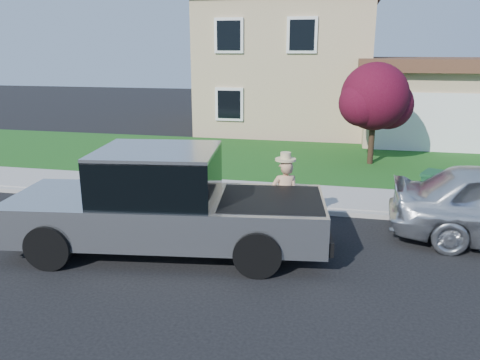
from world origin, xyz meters
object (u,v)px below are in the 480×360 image
(pickup_truck, at_px, (166,204))
(trash_bin, at_px, (435,193))
(woman, at_px, (285,196))
(ornamental_tree, at_px, (376,100))

(pickup_truck, xyz_separation_m, trash_bin, (5.68, 3.08, -0.32))
(pickup_truck, distance_m, woman, 2.64)
(ornamental_tree, bearing_deg, pickup_truck, -118.22)
(woman, relative_size, ornamental_tree, 0.53)
(ornamental_tree, bearing_deg, woman, -107.94)
(trash_bin, bearing_deg, ornamental_tree, 126.85)
(ornamental_tree, height_order, trash_bin, ornamental_tree)
(pickup_truck, relative_size, woman, 3.59)
(trash_bin, bearing_deg, pickup_truck, -127.54)
(pickup_truck, height_order, ornamental_tree, ornamental_tree)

